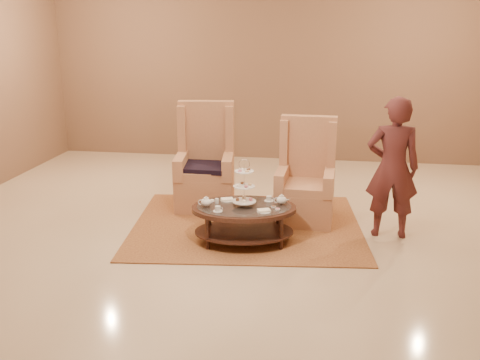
% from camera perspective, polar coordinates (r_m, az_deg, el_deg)
% --- Properties ---
extents(ground, '(8.00, 8.00, 0.00)m').
position_cam_1_polar(ground, '(6.12, -0.01, -6.63)').
color(ground, beige).
rests_on(ground, ground).
extents(ceiling, '(8.00, 8.00, 0.02)m').
position_cam_1_polar(ceiling, '(6.12, -0.01, -6.63)').
color(ceiling, silver).
rests_on(ceiling, ground).
extents(wall_back, '(8.00, 0.04, 3.50)m').
position_cam_1_polar(wall_back, '(9.63, 3.61, 12.51)').
color(wall_back, brown).
rests_on(wall_back, ground).
extents(rug, '(2.97, 2.56, 0.01)m').
position_cam_1_polar(rug, '(6.60, 0.73, -4.83)').
color(rug, '#AD743D').
rests_on(rug, ground).
extents(tea_table, '(1.28, 0.98, 0.98)m').
position_cam_1_polar(tea_table, '(5.99, 0.43, -3.53)').
color(tea_table, black).
rests_on(tea_table, ground).
extents(armchair_left, '(0.84, 0.86, 1.39)m').
position_cam_1_polar(armchair_left, '(7.23, -3.69, 0.92)').
color(armchair_left, tan).
rests_on(armchair_left, ground).
extents(armchair_right, '(0.73, 0.75, 1.29)m').
position_cam_1_polar(armchair_right, '(6.74, 7.02, -0.67)').
color(armchair_right, tan).
rests_on(armchair_right, ground).
extents(person, '(0.60, 0.40, 1.63)m').
position_cam_1_polar(person, '(6.30, 15.96, 1.24)').
color(person, '#502223').
rests_on(person, ground).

